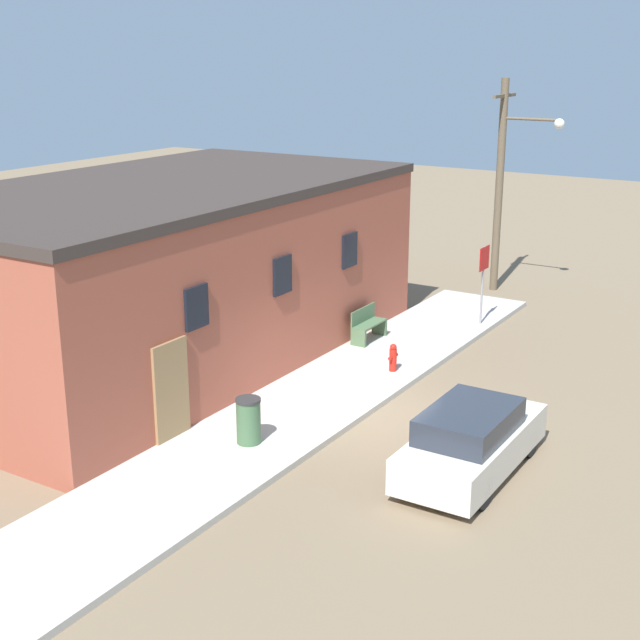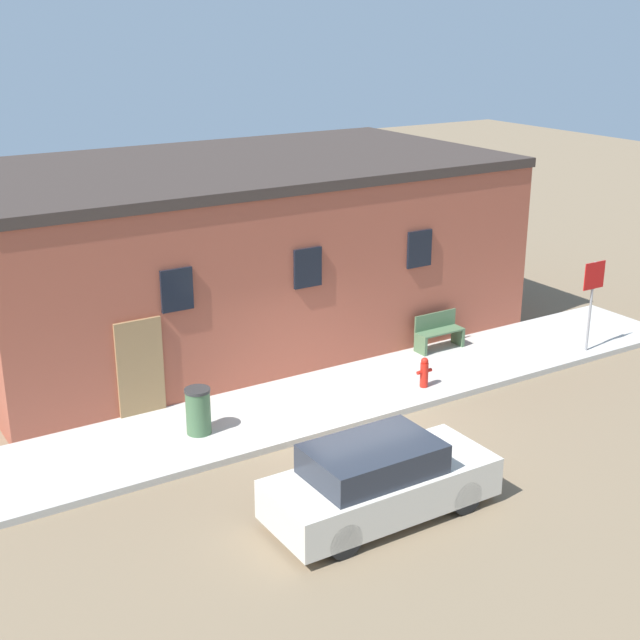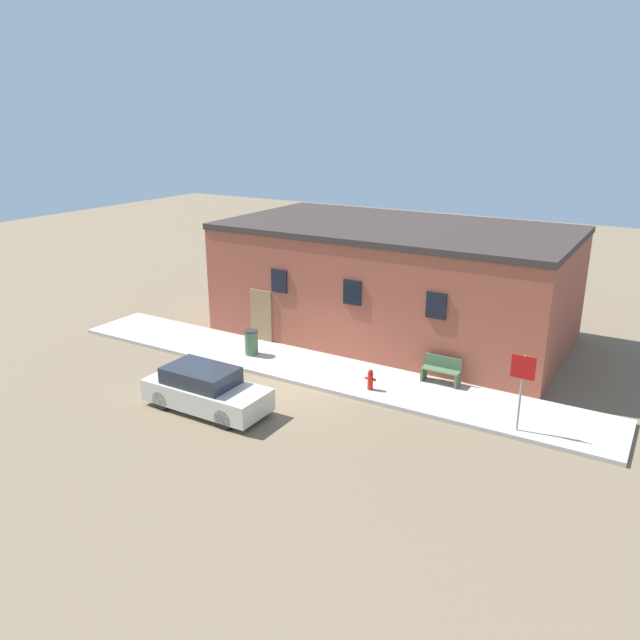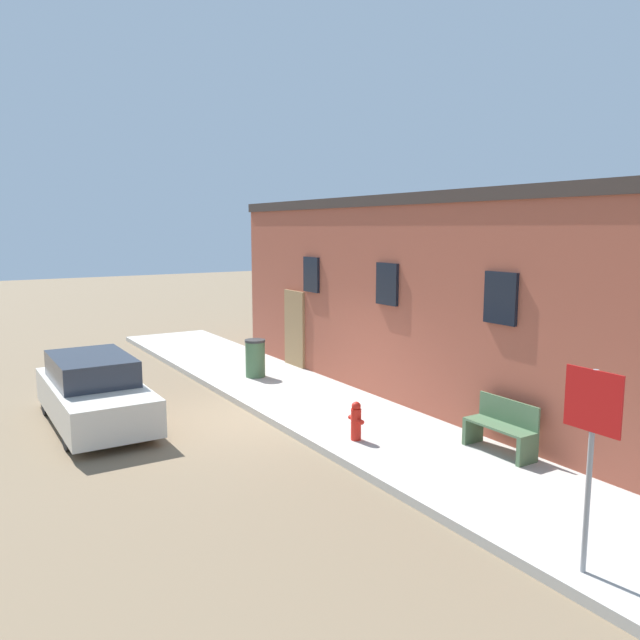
{
  "view_description": "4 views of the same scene",
  "coord_description": "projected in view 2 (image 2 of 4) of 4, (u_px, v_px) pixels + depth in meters",
  "views": [
    {
      "loc": [
        -15.99,
        -8.66,
        7.83
      ],
      "look_at": [
        0.23,
        1.4,
        1.96
      ],
      "focal_mm": 50.0,
      "sensor_mm": 36.0,
      "label": 1
    },
    {
      "loc": [
        -9.17,
        -13.64,
        8.13
      ],
      "look_at": [
        0.23,
        1.4,
        1.96
      ],
      "focal_mm": 50.0,
      "sensor_mm": 36.0,
      "label": 2
    },
    {
      "loc": [
        10.72,
        -16.21,
        8.7
      ],
      "look_at": [
        0.23,
        1.4,
        1.96
      ],
      "focal_mm": 35.0,
      "sensor_mm": 36.0,
      "label": 3
    },
    {
      "loc": [
        11.29,
        -5.44,
        3.89
      ],
      "look_at": [
        0.23,
        1.4,
        1.96
      ],
      "focal_mm": 35.0,
      "sensor_mm": 36.0,
      "label": 4
    }
  ],
  "objects": [
    {
      "name": "trash_bin",
      "position": [
        198.0,
        411.0,
        17.65
      ],
      "size": [
        0.52,
        0.52,
        0.95
      ],
      "color": "#426642",
      "rests_on": "sidewalk"
    },
    {
      "name": "stop_sign",
      "position": [
        593.0,
        289.0,
        21.6
      ],
      "size": [
        0.67,
        0.06,
        2.27
      ],
      "color": "gray",
      "rests_on": "sidewalk"
    },
    {
      "name": "bench",
      "position": [
        438.0,
        332.0,
        22.11
      ],
      "size": [
        1.27,
        0.44,
        0.9
      ],
      "color": "#4C6B47",
      "rests_on": "sidewalk"
    },
    {
      "name": "ground_plane",
      "position": [
        347.0,
        431.0,
        18.18
      ],
      "size": [
        80.0,
        80.0,
        0.0
      ],
      "primitive_type": "plane",
      "color": "#7A664C"
    },
    {
      "name": "fire_hydrant",
      "position": [
        424.0,
        372.0,
        19.87
      ],
      "size": [
        0.39,
        0.19,
        0.7
      ],
      "color": "red",
      "rests_on": "sidewalk"
    },
    {
      "name": "sidewalk",
      "position": [
        311.0,
        404.0,
        19.28
      ],
      "size": [
        20.61,
        2.79,
        0.14
      ],
      "color": "#BCB7AD",
      "rests_on": "ground"
    },
    {
      "name": "brick_building",
      "position": [
        234.0,
        249.0,
        22.97
      ],
      "size": [
        13.61,
        7.45,
        4.58
      ],
      "color": "#9E4C38",
      "rests_on": "ground"
    },
    {
      "name": "parked_car",
      "position": [
        379.0,
        481.0,
        14.96
      ],
      "size": [
        4.0,
        1.61,
        1.36
      ],
      "color": "black",
      "rests_on": "ground"
    }
  ]
}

